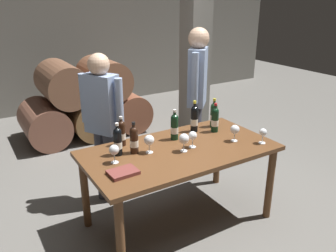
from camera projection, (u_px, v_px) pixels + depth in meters
ground_plane at (179, 220)px, 3.34m from camera, size 14.00×14.00×0.00m
cellar_back_wall at (51, 33)px, 6.19m from camera, size 10.00×0.24×2.80m
barrel_stack at (85, 102)px, 5.23m from camera, size 1.86×0.90×1.15m
stone_pillar at (195, 52)px, 4.79m from camera, size 0.32×0.32×2.60m
dining_table at (180, 158)px, 3.10m from camera, size 1.70×0.90×0.76m
wine_bottle_0 at (134, 140)px, 2.95m from camera, size 0.07×0.07×0.28m
wine_bottle_1 at (175, 127)px, 3.23m from camera, size 0.07×0.07×0.29m
wine_bottle_2 at (118, 141)px, 2.91m from camera, size 0.07×0.07×0.29m
wine_bottle_3 at (194, 118)px, 3.41m from camera, size 0.07×0.07×0.32m
wine_bottle_4 at (214, 115)px, 3.54m from camera, size 0.07×0.07×0.30m
wine_bottle_5 at (215, 119)px, 3.41m from camera, size 0.07×0.07×0.29m
wine_bottle_6 at (122, 133)px, 3.10m from camera, size 0.07×0.07×0.27m
wine_glass_0 at (149, 140)px, 2.95m from camera, size 0.09×0.09×0.16m
wine_glass_1 at (193, 136)px, 3.06m from camera, size 0.08×0.08×0.15m
wine_glass_2 at (114, 150)px, 2.78m from camera, size 0.08×0.08×0.16m
wine_glass_3 at (184, 139)px, 2.98m from camera, size 0.09×0.09×0.16m
wine_glass_4 at (263, 133)px, 3.15m from camera, size 0.07×0.07×0.14m
wine_glass_5 at (235, 130)px, 3.19m from camera, size 0.08×0.08×0.16m
tasting_notebook at (123, 172)px, 2.63m from camera, size 0.23×0.17×0.03m
sommelier_presenting at (197, 88)px, 3.92m from camera, size 0.37×0.38×1.72m
taster_seated_left at (102, 117)px, 3.38m from camera, size 0.32×0.44×1.54m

